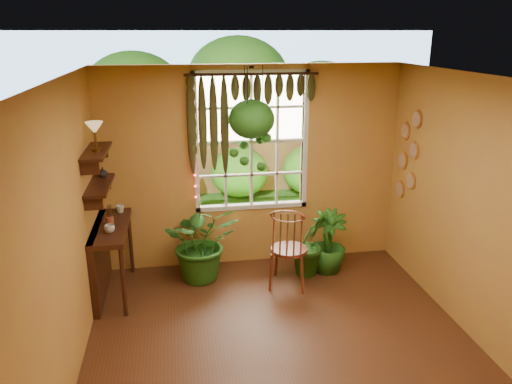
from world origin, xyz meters
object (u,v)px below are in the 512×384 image
counter_ledge (104,253)px  windsor_chair (289,260)px  hanging_basket (252,126)px  potted_plant_left (202,241)px  potted_plant_mid (310,243)px

counter_ledge → windsor_chair: bearing=-4.1°
windsor_chair → hanging_basket: size_ratio=0.96×
counter_ledge → hanging_basket: bearing=11.4°
windsor_chair → potted_plant_left: size_ratio=1.19×
counter_ledge → windsor_chair: 2.26m
counter_ledge → windsor_chair: windsor_chair is taller
potted_plant_left → potted_plant_mid: potted_plant_left is taller
counter_ledge → potted_plant_mid: bearing=2.5°
counter_ledge → potted_plant_left: 1.22m
potted_plant_left → potted_plant_mid: bearing=-4.1°
potted_plant_left → potted_plant_mid: 1.41m
potted_plant_left → hanging_basket: (0.67, 0.16, 1.45)m
potted_plant_mid → hanging_basket: hanging_basket is taller
windsor_chair → potted_plant_mid: windsor_chair is taller
counter_ledge → potted_plant_mid: counter_ledge is taller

